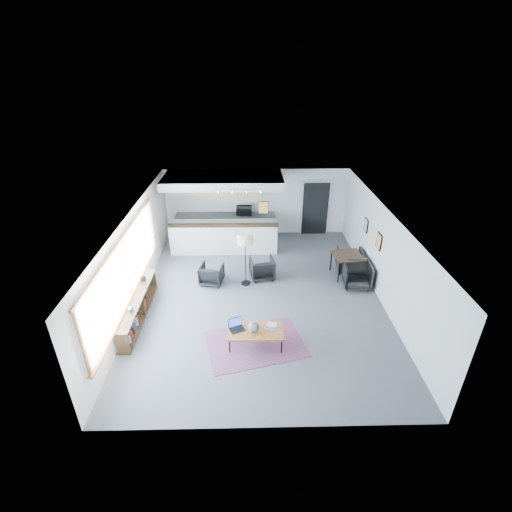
{
  "coord_description": "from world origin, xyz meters",
  "views": [
    {
      "loc": [
        -0.31,
        -9.2,
        6.21
      ],
      "look_at": [
        -0.1,
        0.4,
        1.11
      ],
      "focal_mm": 26.0,
      "sensor_mm": 36.0,
      "label": 1
    }
  ],
  "objects_px": {
    "floor_lamp": "(245,240)",
    "dining_chair_near": "(357,275)",
    "armchair_left": "(212,273)",
    "armchair_right": "(262,267)",
    "coffee_table": "(256,331)",
    "dining_table": "(348,257)",
    "book_stack": "(272,326)",
    "laptop": "(236,326)",
    "ceramic_pot": "(253,327)",
    "dining_chair_far": "(349,261)",
    "microwave": "(244,210)"
  },
  "relations": [
    {
      "from": "coffee_table",
      "to": "armchair_right",
      "type": "distance_m",
      "value": 3.18
    },
    {
      "from": "armchair_left",
      "to": "armchair_right",
      "type": "height_order",
      "value": "armchair_right"
    },
    {
      "from": "floor_lamp",
      "to": "dining_chair_near",
      "type": "height_order",
      "value": "floor_lamp"
    },
    {
      "from": "laptop",
      "to": "book_stack",
      "type": "xyz_separation_m",
      "value": [
        0.88,
        0.02,
        -0.03
      ]
    },
    {
      "from": "book_stack",
      "to": "microwave",
      "type": "bearing_deg",
      "value": 96.6
    },
    {
      "from": "armchair_right",
      "to": "floor_lamp",
      "type": "relative_size",
      "value": 0.43
    },
    {
      "from": "coffee_table",
      "to": "ceramic_pot",
      "type": "xyz_separation_m",
      "value": [
        -0.05,
        -0.05,
        0.17
      ]
    },
    {
      "from": "ceramic_pot",
      "to": "dining_table",
      "type": "bearing_deg",
      "value": 47.19
    },
    {
      "from": "dining_table",
      "to": "armchair_right",
      "type": "bearing_deg",
      "value": -178.44
    },
    {
      "from": "dining_chair_far",
      "to": "dining_chair_near",
      "type": "bearing_deg",
      "value": 95.38
    },
    {
      "from": "laptop",
      "to": "dining_chair_far",
      "type": "height_order",
      "value": "dining_chair_far"
    },
    {
      "from": "laptop",
      "to": "armchair_right",
      "type": "bearing_deg",
      "value": 51.86
    },
    {
      "from": "coffee_table",
      "to": "microwave",
      "type": "bearing_deg",
      "value": 93.84
    },
    {
      "from": "armchair_right",
      "to": "microwave",
      "type": "relative_size",
      "value": 1.3
    },
    {
      "from": "dining_chair_near",
      "to": "dining_chair_far",
      "type": "relative_size",
      "value": 1.02
    },
    {
      "from": "ceramic_pot",
      "to": "dining_table",
      "type": "xyz_separation_m",
      "value": [
        3.05,
        3.29,
        0.1
      ]
    },
    {
      "from": "dining_table",
      "to": "laptop",
      "type": "bearing_deg",
      "value": -137.75
    },
    {
      "from": "armchair_right",
      "to": "dining_chair_far",
      "type": "relative_size",
      "value": 1.08
    },
    {
      "from": "coffee_table",
      "to": "armchair_left",
      "type": "bearing_deg",
      "value": 115.52
    },
    {
      "from": "floor_lamp",
      "to": "book_stack",
      "type": "bearing_deg",
      "value": -76.46
    },
    {
      "from": "dining_table",
      "to": "dining_chair_near",
      "type": "xyz_separation_m",
      "value": [
        0.17,
        -0.61,
        -0.32
      ]
    },
    {
      "from": "ceramic_pot",
      "to": "dining_chair_near",
      "type": "xyz_separation_m",
      "value": [
        3.22,
        2.68,
        -0.22
      ]
    },
    {
      "from": "armchair_right",
      "to": "floor_lamp",
      "type": "distance_m",
      "value": 1.29
    },
    {
      "from": "armchair_right",
      "to": "dining_table",
      "type": "distance_m",
      "value": 2.74
    },
    {
      "from": "coffee_table",
      "to": "dining_chair_far",
      "type": "xyz_separation_m",
      "value": [
        3.16,
        3.54,
        -0.05
      ]
    },
    {
      "from": "armchair_left",
      "to": "armchair_right",
      "type": "relative_size",
      "value": 0.93
    },
    {
      "from": "coffee_table",
      "to": "dining_chair_near",
      "type": "xyz_separation_m",
      "value": [
        3.17,
        2.63,
        -0.05
      ]
    },
    {
      "from": "microwave",
      "to": "dining_chair_near",
      "type": "bearing_deg",
      "value": -44.3
    },
    {
      "from": "coffee_table",
      "to": "book_stack",
      "type": "distance_m",
      "value": 0.42
    },
    {
      "from": "laptop",
      "to": "armchair_left",
      "type": "height_order",
      "value": "armchair_left"
    },
    {
      "from": "laptop",
      "to": "ceramic_pot",
      "type": "height_order",
      "value": "ceramic_pot"
    },
    {
      "from": "laptop",
      "to": "coffee_table",
      "type": "bearing_deg",
      "value": -35.11
    },
    {
      "from": "laptop",
      "to": "armchair_right",
      "type": "relative_size",
      "value": 0.58
    },
    {
      "from": "dining_chair_far",
      "to": "coffee_table",
      "type": "bearing_deg",
      "value": 53.01
    },
    {
      "from": "armchair_left",
      "to": "dining_chair_near",
      "type": "distance_m",
      "value": 4.48
    },
    {
      "from": "book_stack",
      "to": "dining_chair_far",
      "type": "relative_size",
      "value": 0.5
    },
    {
      "from": "dining_table",
      "to": "book_stack",
      "type": "bearing_deg",
      "value": -129.59
    },
    {
      "from": "armchair_left",
      "to": "dining_chair_far",
      "type": "bearing_deg",
      "value": -160.32
    },
    {
      "from": "armchair_right",
      "to": "dining_table",
      "type": "height_order",
      "value": "armchair_right"
    },
    {
      "from": "armchair_left",
      "to": "dining_table",
      "type": "xyz_separation_m",
      "value": [
        4.3,
        0.38,
        0.33
      ]
    },
    {
      "from": "book_stack",
      "to": "dining_chair_near",
      "type": "xyz_separation_m",
      "value": [
        2.76,
        2.52,
        -0.12
      ]
    },
    {
      "from": "coffee_table",
      "to": "floor_lamp",
      "type": "relative_size",
      "value": 0.78
    },
    {
      "from": "armchair_left",
      "to": "dining_chair_near",
      "type": "relative_size",
      "value": 0.98
    },
    {
      "from": "ceramic_pot",
      "to": "armchair_left",
      "type": "height_order",
      "value": "ceramic_pot"
    },
    {
      "from": "armchair_right",
      "to": "coffee_table",
      "type": "bearing_deg",
      "value": 75.97
    },
    {
      "from": "laptop",
      "to": "ceramic_pot",
      "type": "bearing_deg",
      "value": -43.06
    },
    {
      "from": "ceramic_pot",
      "to": "dining_chair_near",
      "type": "distance_m",
      "value": 4.2
    },
    {
      "from": "laptop",
      "to": "book_stack",
      "type": "distance_m",
      "value": 0.88
    },
    {
      "from": "dining_chair_near",
      "to": "coffee_table",
      "type": "bearing_deg",
      "value": -136.51
    },
    {
      "from": "coffee_table",
      "to": "laptop",
      "type": "xyz_separation_m",
      "value": [
        -0.47,
        0.09,
        0.11
      ]
    }
  ]
}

